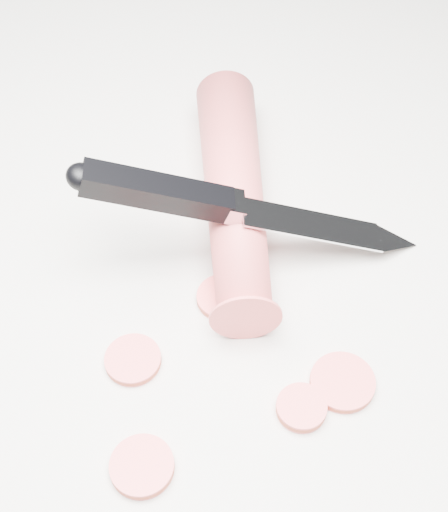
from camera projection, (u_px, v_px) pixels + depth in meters
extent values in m
plane|color=beige|center=(203.00, 303.00, 0.47)|extent=(2.40, 2.40, 0.00)
cylinder|color=#D74446|center=(234.00, 192.00, 0.50)|extent=(0.08, 0.21, 0.04)
cylinder|color=#F45051|center=(342.00, 382.00, 0.43)|extent=(0.04, 0.04, 0.01)
cylinder|color=#F45051|center=(133.00, 360.00, 0.44)|extent=(0.03, 0.03, 0.01)
cylinder|color=#F45051|center=(223.00, 298.00, 0.47)|extent=(0.03, 0.03, 0.01)
cylinder|color=#F45051|center=(301.00, 408.00, 0.42)|extent=(0.03, 0.03, 0.01)
cylinder|color=#F45051|center=(142.00, 466.00, 0.40)|extent=(0.04, 0.04, 0.01)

